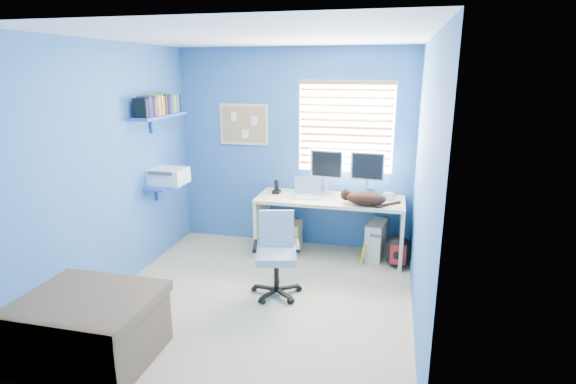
% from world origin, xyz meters
% --- Properties ---
extents(floor, '(3.00, 3.20, 0.00)m').
position_xyz_m(floor, '(0.00, 0.00, 0.00)').
color(floor, tan).
rests_on(floor, ground).
extents(ceiling, '(3.00, 3.20, 0.00)m').
position_xyz_m(ceiling, '(0.00, 0.00, 2.50)').
color(ceiling, white).
rests_on(ceiling, wall_back).
extents(wall_back, '(3.00, 0.01, 2.50)m').
position_xyz_m(wall_back, '(0.00, 1.60, 1.25)').
color(wall_back, '#3463A5').
rests_on(wall_back, ground).
extents(wall_front, '(3.00, 0.01, 2.50)m').
position_xyz_m(wall_front, '(0.00, -1.60, 1.25)').
color(wall_front, '#3463A5').
rests_on(wall_front, ground).
extents(wall_left, '(0.01, 3.20, 2.50)m').
position_xyz_m(wall_left, '(-1.50, 0.00, 1.25)').
color(wall_left, '#3463A5').
rests_on(wall_left, ground).
extents(wall_right, '(0.01, 3.20, 2.50)m').
position_xyz_m(wall_right, '(1.50, 0.00, 1.25)').
color(wall_right, '#3463A5').
rests_on(wall_right, ground).
extents(desk, '(1.75, 0.65, 0.74)m').
position_xyz_m(desk, '(0.53, 1.26, 0.37)').
color(desk, beige).
rests_on(desk, floor).
extents(laptop, '(0.35, 0.28, 0.22)m').
position_xyz_m(laptop, '(0.24, 1.22, 0.85)').
color(laptop, silver).
rests_on(laptop, desk).
extents(monitor_left, '(0.41, 0.17, 0.54)m').
position_xyz_m(monitor_left, '(0.45, 1.47, 1.01)').
color(monitor_left, silver).
rests_on(monitor_left, desk).
extents(monitor_right, '(0.41, 0.16, 0.54)m').
position_xyz_m(monitor_right, '(0.94, 1.45, 1.01)').
color(monitor_right, silver).
rests_on(monitor_right, desk).
extents(phone, '(0.09, 0.11, 0.17)m').
position_xyz_m(phone, '(-0.15, 1.31, 0.82)').
color(phone, black).
rests_on(phone, desk).
extents(mug, '(0.10, 0.09, 0.10)m').
position_xyz_m(mug, '(0.99, 1.38, 0.79)').
color(mug, '#236A54').
rests_on(mug, desk).
extents(cd_spindle, '(0.13, 0.13, 0.07)m').
position_xyz_m(cd_spindle, '(1.21, 1.38, 0.78)').
color(cd_spindle, silver).
rests_on(cd_spindle, desk).
extents(cat, '(0.49, 0.33, 0.16)m').
position_xyz_m(cat, '(0.96, 1.05, 0.82)').
color(cat, black).
rests_on(cat, desk).
extents(tower_pc, '(0.26, 0.47, 0.45)m').
position_xyz_m(tower_pc, '(1.09, 1.34, 0.23)').
color(tower_pc, beige).
rests_on(tower_pc, floor).
extents(drawer_boxes, '(0.35, 0.28, 0.41)m').
position_xyz_m(drawer_boxes, '(-0.01, 1.24, 0.20)').
color(drawer_boxes, tan).
rests_on(drawer_boxes, floor).
extents(yellow_book, '(0.03, 0.17, 0.24)m').
position_xyz_m(yellow_book, '(0.95, 1.14, 0.12)').
color(yellow_book, yellow).
rests_on(yellow_book, floor).
extents(backpack, '(0.34, 0.27, 0.38)m').
position_xyz_m(backpack, '(1.35, 1.10, 0.19)').
color(backpack, black).
rests_on(backpack, floor).
extents(bed_corner, '(1.12, 0.79, 0.54)m').
position_xyz_m(bed_corner, '(-1.07, -1.22, 0.27)').
color(bed_corner, brown).
rests_on(bed_corner, floor).
extents(office_chair, '(0.59, 0.59, 0.84)m').
position_xyz_m(office_chair, '(0.14, 0.17, 0.31)').
color(office_chair, black).
rests_on(office_chair, floor).
extents(window_blinds, '(1.15, 0.05, 1.10)m').
position_xyz_m(window_blinds, '(0.65, 1.57, 1.55)').
color(window_blinds, white).
rests_on(window_blinds, ground).
extents(corkboard, '(0.64, 0.02, 0.52)m').
position_xyz_m(corkboard, '(-0.65, 1.58, 1.55)').
color(corkboard, beige).
rests_on(corkboard, ground).
extents(wall_shelves, '(0.42, 0.90, 1.05)m').
position_xyz_m(wall_shelves, '(-1.35, 0.75, 1.43)').
color(wall_shelves, '#264EB1').
rests_on(wall_shelves, ground).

